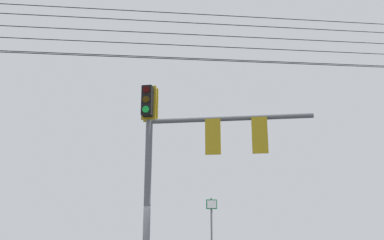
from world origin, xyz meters
TOP-DOWN VIEW (x-y plane):
  - signal_mast_assembly at (0.29, 1.63)m, footprint 3.26×4.27m
  - route_sign_primary at (-1.94, 3.82)m, footprint 0.14×0.37m
  - overhead_wire_span at (0.07, 1.85)m, footprint 8.30×22.97m

SIDE VIEW (x-z plane):
  - route_sign_primary at x=-1.94m, z-range 0.30..3.21m
  - signal_mast_assembly at x=0.29m, z-range 1.29..7.33m
  - overhead_wire_span at x=0.07m, z-range 6.79..8.67m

